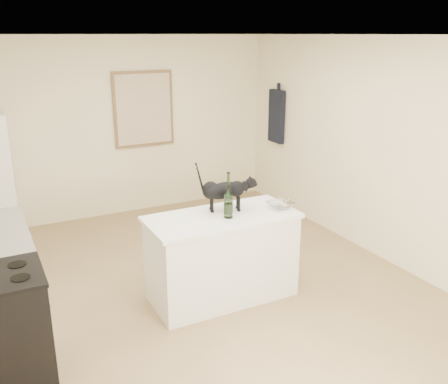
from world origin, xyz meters
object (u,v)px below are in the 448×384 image
wine_bottle (228,198)px  glass_bowl (281,205)px  black_cat (224,193)px  stove (7,330)px

wine_bottle → glass_bowl: size_ratio=1.51×
black_cat → glass_bowl: size_ratio=2.02×
stove → glass_bowl: (2.68, 0.31, 0.48)m
black_cat → wine_bottle: (-0.06, -0.20, 0.01)m
stove → wine_bottle: (2.08, 0.32, 0.65)m
black_cat → glass_bowl: 0.60m
wine_bottle → glass_bowl: bearing=-0.8°
black_cat → wine_bottle: bearing=-86.3°
stove → black_cat: 2.29m
glass_bowl → wine_bottle: bearing=179.2°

